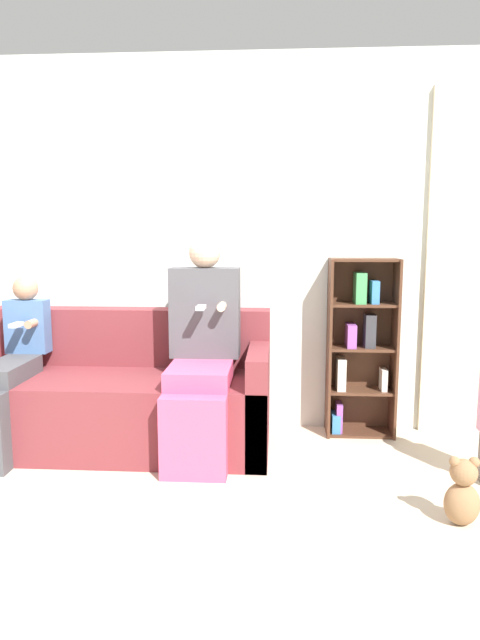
# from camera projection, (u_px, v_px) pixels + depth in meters

# --- Properties ---
(ground_plane) EXTENTS (14.00, 14.00, 0.00)m
(ground_plane) POSITION_uv_depth(u_px,v_px,m) (117.00, 476.00, 3.24)
(ground_plane) COLOR beige
(back_wall) EXTENTS (10.00, 0.06, 2.55)m
(back_wall) POSITION_uv_depth(u_px,v_px,m) (149.00, 246.00, 3.98)
(back_wall) COLOR silver
(back_wall) RESTS_ON ground_plane
(couch) EXTENTS (1.98, 0.82, 0.86)m
(couch) POSITION_uv_depth(u_px,v_px,m) (116.00, 398.00, 3.70)
(couch) COLOR maroon
(couch) RESTS_ON ground_plane
(adult_seated) EXTENTS (0.44, 0.73, 1.34)m
(adult_seated) POSITION_uv_depth(u_px,v_px,m) (202.00, 343.00, 3.49)
(adult_seated) COLOR #DB4C75
(adult_seated) RESTS_ON ground_plane
(child_seated) EXTENTS (0.27, 0.75, 1.09)m
(child_seated) POSITION_uv_depth(u_px,v_px,m) (10.00, 366.00, 3.53)
(child_seated) COLOR #47474C
(child_seated) RESTS_ON ground_plane
(bookshelf) EXTENTS (0.45, 0.24, 1.20)m
(bookshelf) POSITION_uv_depth(u_px,v_px,m) (359.00, 345.00, 3.85)
(bookshelf) COLOR #4C2D1E
(bookshelf) RESTS_ON ground_plane
(teddy_bear) EXTENTS (0.17, 0.14, 0.34)m
(teddy_bear) POSITION_uv_depth(u_px,v_px,m) (462.00, 493.00, 2.67)
(teddy_bear) COLOR #936B47
(teddy_bear) RESTS_ON ground_plane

